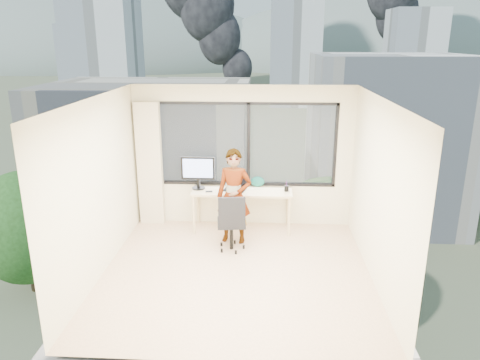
# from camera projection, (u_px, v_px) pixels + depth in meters

# --- Properties ---
(floor) EXTENTS (4.00, 4.00, 0.01)m
(floor) POSITION_uv_depth(u_px,v_px,m) (236.00, 272.00, 6.85)
(floor) COLOR #DDB590
(floor) RESTS_ON ground
(ceiling) EXTENTS (4.00, 4.00, 0.01)m
(ceiling) POSITION_uv_depth(u_px,v_px,m) (236.00, 99.00, 6.07)
(ceiling) COLOR white
(ceiling) RESTS_ON ground
(wall_front) EXTENTS (4.00, 0.01, 2.60)m
(wall_front) POSITION_uv_depth(u_px,v_px,m) (223.00, 255.00, 4.55)
(wall_front) COLOR beige
(wall_front) RESTS_ON ground
(wall_left) EXTENTS (0.01, 4.00, 2.60)m
(wall_left) POSITION_uv_depth(u_px,v_px,m) (98.00, 188.00, 6.57)
(wall_left) COLOR beige
(wall_left) RESTS_ON ground
(wall_right) EXTENTS (0.01, 4.00, 2.60)m
(wall_right) POSITION_uv_depth(u_px,v_px,m) (379.00, 193.00, 6.35)
(wall_right) COLOR beige
(wall_right) RESTS_ON ground
(window_wall) EXTENTS (3.30, 0.16, 1.55)m
(window_wall) POSITION_uv_depth(u_px,v_px,m) (246.00, 144.00, 8.30)
(window_wall) COLOR black
(window_wall) RESTS_ON ground
(curtain) EXTENTS (0.45, 0.14, 2.30)m
(curtain) POSITION_uv_depth(u_px,v_px,m) (150.00, 164.00, 8.39)
(curtain) COLOR beige
(curtain) RESTS_ON floor
(desk) EXTENTS (1.80, 0.60, 0.75)m
(desk) POSITION_uv_depth(u_px,v_px,m) (242.00, 210.00, 8.32)
(desk) COLOR beige
(desk) RESTS_ON floor
(chair) EXTENTS (0.57, 0.57, 1.01)m
(chair) POSITION_uv_depth(u_px,v_px,m) (231.00, 221.00, 7.46)
(chair) COLOR black
(chair) RESTS_ON floor
(person) EXTENTS (0.65, 0.48, 1.63)m
(person) POSITION_uv_depth(u_px,v_px,m) (234.00, 196.00, 7.69)
(person) COLOR #2D2D33
(person) RESTS_ON floor
(monitor) EXTENTS (0.61, 0.13, 0.60)m
(monitor) POSITION_uv_depth(u_px,v_px,m) (198.00, 173.00, 8.21)
(monitor) COLOR black
(monitor) RESTS_ON desk
(game_console) EXTENTS (0.30, 0.25, 0.07)m
(game_console) POSITION_uv_depth(u_px,v_px,m) (234.00, 184.00, 8.45)
(game_console) COLOR white
(game_console) RESTS_ON desk
(laptop) EXTENTS (0.45, 0.46, 0.24)m
(laptop) POSITION_uv_depth(u_px,v_px,m) (235.00, 184.00, 8.19)
(laptop) COLOR black
(laptop) RESTS_ON desk
(cellphone) EXTENTS (0.13, 0.07, 0.01)m
(cellphone) POSITION_uv_depth(u_px,v_px,m) (209.00, 191.00, 8.12)
(cellphone) COLOR black
(cellphone) RESTS_ON desk
(pen_cup) EXTENTS (0.10, 0.10, 0.10)m
(pen_cup) POSITION_uv_depth(u_px,v_px,m) (287.00, 188.00, 8.15)
(pen_cup) COLOR black
(pen_cup) RESTS_ON desk
(handbag) EXTENTS (0.27, 0.18, 0.19)m
(handbag) POSITION_uv_depth(u_px,v_px,m) (258.00, 182.00, 8.38)
(handbag) COLOR #0C494A
(handbag) RESTS_ON desk
(exterior_ground) EXTENTS (400.00, 400.00, 0.04)m
(exterior_ground) POSITION_uv_depth(u_px,v_px,m) (264.00, 104.00, 125.40)
(exterior_ground) COLOR #515B3D
(exterior_ground) RESTS_ON ground
(near_bldg_a) EXTENTS (16.00, 12.00, 14.00)m
(near_bldg_a) POSITION_uv_depth(u_px,v_px,m) (152.00, 168.00, 38.00)
(near_bldg_a) COLOR beige
(near_bldg_a) RESTS_ON exterior_ground
(near_bldg_b) EXTENTS (14.00, 13.00, 16.00)m
(near_bldg_b) POSITION_uv_depth(u_px,v_px,m) (384.00, 139.00, 44.21)
(near_bldg_b) COLOR white
(near_bldg_b) RESTS_ON exterior_ground
(far_tower_a) EXTENTS (14.00, 14.00, 28.00)m
(far_tower_a) POSITION_uv_depth(u_px,v_px,m) (104.00, 55.00, 99.27)
(far_tower_a) COLOR silver
(far_tower_a) RESTS_ON exterior_ground
(far_tower_b) EXTENTS (13.00, 13.00, 30.00)m
(far_tower_b) POSITION_uv_depth(u_px,v_px,m) (295.00, 48.00, 120.51)
(far_tower_b) COLOR silver
(far_tower_b) RESTS_ON exterior_ground
(far_tower_c) EXTENTS (15.00, 15.00, 26.00)m
(far_tower_c) POSITION_uv_depth(u_px,v_px,m) (413.00, 54.00, 138.20)
(far_tower_c) COLOR silver
(far_tower_c) RESTS_ON exterior_ground
(far_tower_d) EXTENTS (16.00, 14.00, 22.00)m
(far_tower_d) POSITION_uv_depth(u_px,v_px,m) (88.00, 58.00, 153.92)
(far_tower_d) COLOR silver
(far_tower_d) RESTS_ON exterior_ground
(hill_a) EXTENTS (288.00, 216.00, 90.00)m
(hill_a) POSITION_uv_depth(u_px,v_px,m) (97.00, 64.00, 322.43)
(hill_a) COLOR slate
(hill_a) RESTS_ON exterior_ground
(hill_b) EXTENTS (300.00, 220.00, 96.00)m
(hill_b) POSITION_uv_depth(u_px,v_px,m) (412.00, 65.00, 310.72)
(hill_b) COLOR slate
(hill_b) RESTS_ON exterior_ground
(tree_a) EXTENTS (7.00, 7.00, 8.00)m
(tree_a) POSITION_uv_depth(u_px,v_px,m) (28.00, 239.00, 31.64)
(tree_a) COLOR #1F4316
(tree_a) RESTS_ON exterior_ground
(tree_b) EXTENTS (7.60, 7.60, 9.00)m
(tree_b) POSITION_uv_depth(u_px,v_px,m) (324.00, 268.00, 26.62)
(tree_b) COLOR #1F4316
(tree_b) RESTS_ON exterior_ground
(tree_c) EXTENTS (8.40, 8.40, 10.00)m
(tree_c) POSITION_uv_depth(u_px,v_px,m) (476.00, 165.00, 46.48)
(tree_c) COLOR #1F4316
(tree_c) RESTS_ON exterior_ground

